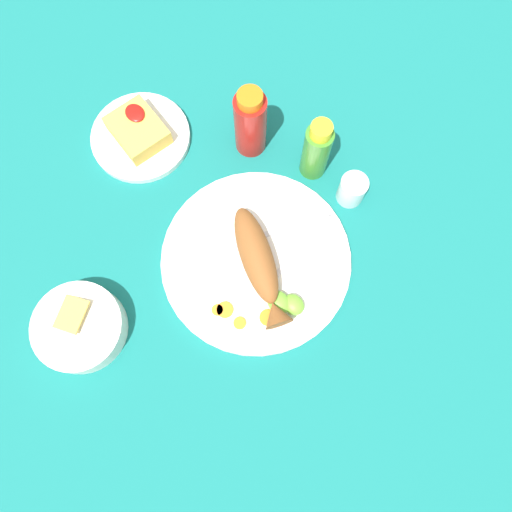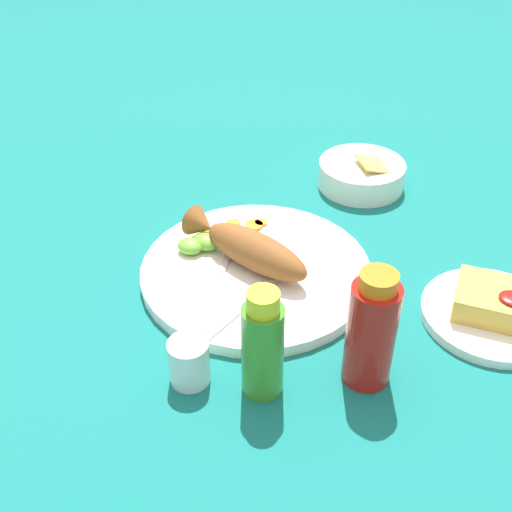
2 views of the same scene
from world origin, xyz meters
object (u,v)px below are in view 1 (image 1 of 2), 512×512
object	(u,v)px
hot_sauce_bottle_green	(316,150)
salt_cup	(352,191)
main_plate	(256,260)
fork_far	(304,247)
fork_near	(290,226)
fried_fish	(259,263)
hot_sauce_bottle_red	(250,123)
side_plate_fries	(141,137)
guacamole_bowl	(79,327)

from	to	relation	value
hot_sauce_bottle_green	salt_cup	world-z (taller)	hot_sauce_bottle_green
main_plate	fork_far	xyz separation A→B (m)	(-0.04, -0.08, 0.01)
fork_near	fork_far	world-z (taller)	same
fried_fish	hot_sauce_bottle_red	distance (m)	0.26
hot_sauce_bottle_red	side_plate_fries	bearing A→B (deg)	49.59
side_plate_fries	guacamole_bowl	xyz separation A→B (m)	(-0.25, 0.29, 0.02)
fork_near	hot_sauce_bottle_red	xyz separation A→B (m)	(0.18, -0.05, 0.06)
hot_sauce_bottle_green	side_plate_fries	world-z (taller)	hot_sauce_bottle_green
fork_far	salt_cup	bearing A→B (deg)	4.61
salt_cup	guacamole_bowl	size ratio (longest dim) A/B	0.39
fork_far	fried_fish	bearing A→B (deg)	158.88
hot_sauce_bottle_green	hot_sauce_bottle_red	bearing A→B (deg)	28.83
main_plate	hot_sauce_bottle_green	bearing A→B (deg)	-67.48
hot_sauce_bottle_green	salt_cup	xyz separation A→B (m)	(-0.09, -0.02, -0.04)
fork_near	side_plate_fries	bearing A→B (deg)	126.22
salt_cup	side_plate_fries	size ratio (longest dim) A/B	0.32
main_plate	hot_sauce_bottle_red	world-z (taller)	hot_sauce_bottle_red
fried_fish	fork_far	bearing A→B (deg)	-83.82
main_plate	hot_sauce_bottle_red	xyz separation A→B (m)	(0.20, -0.14, 0.07)
fried_fish	salt_cup	xyz separation A→B (m)	(0.01, -0.22, -0.02)
fork_far	fork_near	bearing A→B (deg)	74.84
hot_sauce_bottle_red	guacamole_bowl	distance (m)	0.47
salt_cup	fork_near	bearing A→B (deg)	82.55
fork_far	hot_sauce_bottle_red	xyz separation A→B (m)	(0.23, -0.06, 0.06)
hot_sauce_bottle_red	fork_near	bearing A→B (deg)	164.55
fork_far	salt_cup	size ratio (longest dim) A/B	3.06
fork_far	side_plate_fries	size ratio (longest dim) A/B	0.97
hot_sauce_bottle_red	salt_cup	distance (m)	0.22
hot_sauce_bottle_red	hot_sauce_bottle_green	distance (m)	0.13
hot_sauce_bottle_red	salt_cup	world-z (taller)	hot_sauce_bottle_red
main_plate	salt_cup	xyz separation A→B (m)	(-0.01, -0.22, 0.02)
fork_near	side_plate_fries	size ratio (longest dim) A/B	0.94
hot_sauce_bottle_red	fried_fish	bearing A→B (deg)	145.85
guacamole_bowl	fork_near	bearing A→B (deg)	-100.43
guacamole_bowl	hot_sauce_bottle_green	bearing A→B (deg)	-90.32
fork_near	fork_far	distance (m)	0.05
hot_sauce_bottle_red	hot_sauce_bottle_green	bearing A→B (deg)	-151.17
side_plate_fries	fork_far	bearing A→B (deg)	-163.97
fried_fish	fork_near	bearing A→B (deg)	-54.16
fried_fish	hot_sauce_bottle_green	size ratio (longest dim) A/B	1.48
hot_sauce_bottle_red	salt_cup	bearing A→B (deg)	-158.20
side_plate_fries	guacamole_bowl	size ratio (longest dim) A/B	1.25
fork_far	hot_sauce_bottle_green	world-z (taller)	hot_sauce_bottle_green
main_plate	fork_near	xyz separation A→B (m)	(0.01, -0.09, 0.01)
fried_fish	side_plate_fries	size ratio (longest dim) A/B	1.16
fork_near	fried_fish	bearing A→B (deg)	-146.63
fried_fish	hot_sauce_bottle_red	bearing A→B (deg)	-14.67
fork_far	guacamole_bowl	xyz separation A→B (m)	(0.12, 0.39, 0.01)
fork_far	hot_sauce_bottle_green	xyz separation A→B (m)	(0.12, -0.12, 0.05)
hot_sauce_bottle_red	hot_sauce_bottle_green	world-z (taller)	hot_sauce_bottle_red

